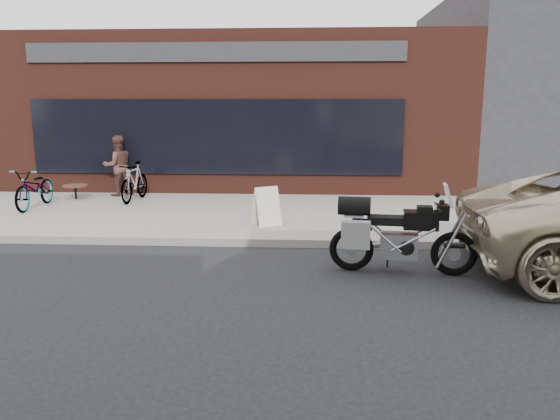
{
  "coord_description": "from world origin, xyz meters",
  "views": [
    {
      "loc": [
        0.58,
        -5.63,
        2.6
      ],
      "look_at": [
        0.07,
        3.25,
        0.85
      ],
      "focal_mm": 35.0,
      "sensor_mm": 36.0,
      "label": 1
    }
  ],
  "objects_px": {
    "motorcycle": "(393,234)",
    "cafe_table": "(75,186)",
    "sandwich_sign": "(266,206)",
    "cafe_patron_left": "(118,166)",
    "bicycle_front": "(35,188)",
    "bicycle_rear": "(134,182)"
  },
  "relations": [
    {
      "from": "bicycle_front",
      "to": "bicycle_rear",
      "type": "relative_size",
      "value": 1.1
    },
    {
      "from": "bicycle_front",
      "to": "sandwich_sign",
      "type": "relative_size",
      "value": 2.27
    },
    {
      "from": "bicycle_rear",
      "to": "cafe_table",
      "type": "relative_size",
      "value": 2.58
    },
    {
      "from": "cafe_table",
      "to": "motorcycle",
      "type": "bearing_deg",
      "value": -36.17
    },
    {
      "from": "bicycle_rear",
      "to": "sandwich_sign",
      "type": "relative_size",
      "value": 2.07
    },
    {
      "from": "motorcycle",
      "to": "bicycle_front",
      "type": "height_order",
      "value": "motorcycle"
    },
    {
      "from": "motorcycle",
      "to": "cafe_table",
      "type": "distance_m",
      "value": 9.12
    },
    {
      "from": "motorcycle",
      "to": "sandwich_sign",
      "type": "xyz_separation_m",
      "value": [
        -2.16,
        2.57,
        -0.07
      ]
    },
    {
      "from": "bicycle_rear",
      "to": "sandwich_sign",
      "type": "height_order",
      "value": "bicycle_rear"
    },
    {
      "from": "motorcycle",
      "to": "cafe_patron_left",
      "type": "distance_m",
      "value": 8.77
    },
    {
      "from": "cafe_table",
      "to": "bicycle_front",
      "type": "bearing_deg",
      "value": -108.21
    },
    {
      "from": "sandwich_sign",
      "to": "cafe_table",
      "type": "distance_m",
      "value": 5.91
    },
    {
      "from": "motorcycle",
      "to": "bicycle_rear",
      "type": "xyz_separation_m",
      "value": [
        -5.72,
        5.16,
        0.03
      ]
    },
    {
      "from": "sandwich_sign",
      "to": "cafe_table",
      "type": "relative_size",
      "value": 1.25
    },
    {
      "from": "sandwich_sign",
      "to": "cafe_patron_left",
      "type": "bearing_deg",
      "value": 110.62
    },
    {
      "from": "bicycle_front",
      "to": "bicycle_rear",
      "type": "height_order",
      "value": "bicycle_rear"
    },
    {
      "from": "cafe_table",
      "to": "cafe_patron_left",
      "type": "bearing_deg",
      "value": 31.75
    },
    {
      "from": "sandwich_sign",
      "to": "motorcycle",
      "type": "bearing_deg",
      "value": -80.66
    },
    {
      "from": "motorcycle",
      "to": "cafe_patron_left",
      "type": "bearing_deg",
      "value": 143.75
    },
    {
      "from": "cafe_table",
      "to": "cafe_patron_left",
      "type": "height_order",
      "value": "cafe_patron_left"
    },
    {
      "from": "cafe_patron_left",
      "to": "motorcycle",
      "type": "bearing_deg",
      "value": 102.98
    },
    {
      "from": "motorcycle",
      "to": "bicycle_front",
      "type": "bearing_deg",
      "value": 158.73
    }
  ]
}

